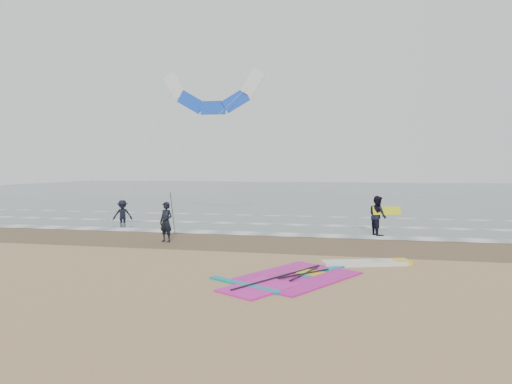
% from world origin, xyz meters
% --- Properties ---
extents(ground, '(120.00, 120.00, 0.00)m').
position_xyz_m(ground, '(0.00, 0.00, 0.00)').
color(ground, tan).
rests_on(ground, ground).
extents(sea_water, '(120.00, 80.00, 0.02)m').
position_xyz_m(sea_water, '(0.00, 48.00, 0.01)').
color(sea_water, '#47605E').
rests_on(sea_water, ground).
extents(wet_sand_band, '(120.00, 5.00, 0.01)m').
position_xyz_m(wet_sand_band, '(0.00, 6.00, 0.00)').
color(wet_sand_band, brown).
rests_on(wet_sand_band, ground).
extents(foam_waterline, '(120.00, 9.15, 0.02)m').
position_xyz_m(foam_waterline, '(0.00, 10.44, 0.03)').
color(foam_waterline, white).
rests_on(foam_waterline, ground).
extents(windsurf_rig, '(5.92, 5.61, 0.14)m').
position_xyz_m(windsurf_rig, '(2.03, 0.56, 0.04)').
color(windsurf_rig, white).
rests_on(windsurf_rig, ground).
extents(person_standing, '(0.73, 0.59, 1.73)m').
position_xyz_m(person_standing, '(-4.76, 5.13, 0.86)').
color(person_standing, black).
rests_on(person_standing, ground).
extents(person_walking, '(1.03, 1.12, 1.88)m').
position_xyz_m(person_walking, '(4.18, 8.97, 0.94)').
color(person_walking, black).
rests_on(person_walking, ground).
extents(person_wading, '(1.24, 1.00, 1.68)m').
position_xyz_m(person_wading, '(-9.88, 10.82, 0.84)').
color(person_wading, black).
rests_on(person_wading, ground).
extents(held_pole, '(0.17, 0.86, 1.82)m').
position_xyz_m(held_pole, '(-4.46, 5.13, 1.27)').
color(held_pole, black).
rests_on(held_pole, ground).
extents(carried_kiteboard, '(1.30, 0.51, 0.39)m').
position_xyz_m(carried_kiteboard, '(4.58, 8.87, 1.19)').
color(carried_kiteboard, yellow).
rests_on(carried_kiteboard, ground).
extents(surf_kite, '(7.80, 2.86, 7.99)m').
position_xyz_m(surf_kite, '(-5.29, 13.54, 7.50)').
color(surf_kite, white).
rests_on(surf_kite, ground).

